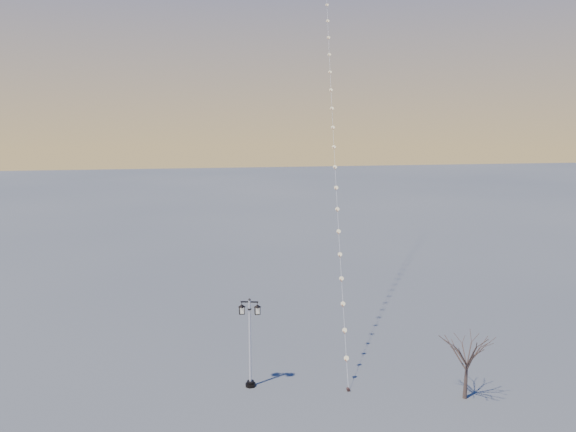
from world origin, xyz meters
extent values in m
plane|color=#4C4E4D|center=(0.00, 0.00, 0.00)|extent=(300.00, 300.00, 0.00)
cylinder|color=black|center=(-3.20, 2.49, 0.09)|extent=(0.61, 0.61, 0.18)
cylinder|color=black|center=(-3.20, 2.49, 0.25)|extent=(0.44, 0.44, 0.15)
cylinder|color=silver|center=(-3.20, 2.49, 2.90)|extent=(0.14, 0.14, 5.15)
cylinder|color=black|center=(-3.20, 2.49, 4.87)|extent=(0.22, 0.22, 0.07)
cube|color=black|center=(-3.20, 2.49, 5.31)|extent=(1.03, 0.28, 0.07)
sphere|color=black|center=(-3.20, 2.49, 5.44)|extent=(0.15, 0.15, 0.15)
pyramid|color=black|center=(-3.65, 2.59, 5.15)|extent=(0.48, 0.48, 0.15)
cube|color=beige|center=(-3.65, 2.59, 4.81)|extent=(0.28, 0.28, 0.37)
cube|color=black|center=(-3.65, 2.59, 4.60)|extent=(0.33, 0.33, 0.04)
pyramid|color=black|center=(-2.75, 2.40, 5.15)|extent=(0.48, 0.48, 0.15)
cube|color=beige|center=(-2.75, 2.40, 4.81)|extent=(0.28, 0.28, 0.37)
cube|color=black|center=(-2.75, 2.40, 4.60)|extent=(0.33, 0.33, 0.04)
cone|color=#42322A|center=(8.87, -0.91, 1.07)|extent=(0.25, 0.25, 2.13)
cylinder|color=#321D19|center=(2.45, 0.98, 0.10)|extent=(0.20, 0.20, 0.20)
cylinder|color=black|center=(2.45, 0.98, 0.12)|extent=(0.03, 0.03, 0.25)
cone|color=#D7602C|center=(5.26, 17.86, 19.89)|extent=(0.08, 0.08, 0.28)
cylinder|color=white|center=(2.45, 0.98, 0.59)|extent=(0.02, 0.02, 0.79)
camera|label=1|loc=(-5.89, -27.96, 15.92)|focal=34.01mm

